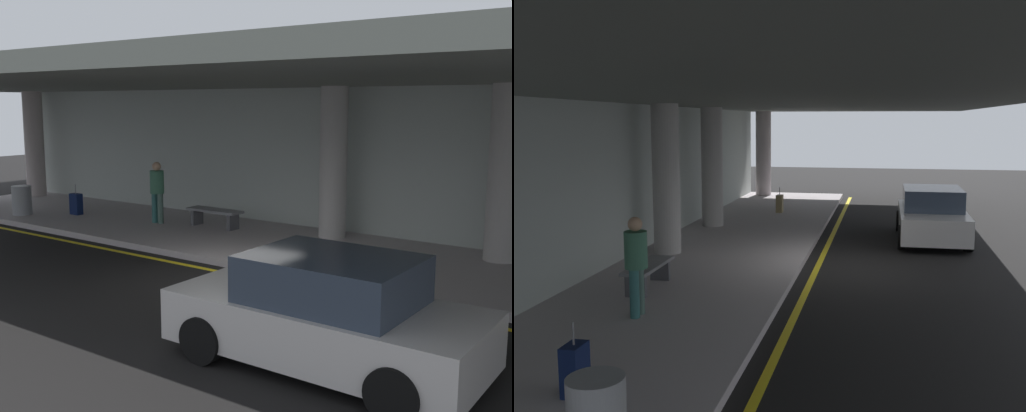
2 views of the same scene
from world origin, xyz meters
TOP-DOWN VIEW (x-y plane):
  - ground_plane at (0.00, 0.00)m, footprint 60.00×60.00m
  - sidewalk at (0.00, 3.10)m, footprint 26.00×4.20m
  - lane_stripe_yellow at (0.00, 0.67)m, footprint 26.00×0.14m
  - support_column_far_left at (-12.00, 4.42)m, footprint 0.66×0.66m
  - support_column_left_mid at (0.00, 4.42)m, footprint 0.66×0.66m
  - support_column_center at (4.00, 4.42)m, footprint 0.66×0.66m
  - ceiling_overhang at (0.00, 2.60)m, footprint 28.00×13.20m
  - terminal_back_wall at (0.00, 5.35)m, footprint 26.00×0.30m
  - car_silver at (3.62, -2.16)m, footprint 4.10×1.92m
  - traveler_with_luggage at (-4.76, 3.19)m, footprint 0.38×0.38m
  - suitcase_upright_secondary at (-7.68, 2.74)m, footprint 0.36×0.22m
  - bench_metal at (-3.12, 3.66)m, footprint 1.60×0.50m
  - trash_bin_steel at (-8.97, 1.81)m, footprint 0.56×0.56m

SIDE VIEW (x-z plane):
  - ground_plane at x=0.00m, z-range 0.00..0.00m
  - lane_stripe_yellow at x=0.00m, z-range 0.00..0.01m
  - sidewalk at x=0.00m, z-range 0.00..0.15m
  - suitcase_upright_secondary at x=-7.68m, z-range 0.01..0.91m
  - bench_metal at x=-3.12m, z-range 0.26..0.74m
  - trash_bin_steel at x=-8.97m, z-range 0.15..1.00m
  - car_silver at x=3.62m, z-range -0.04..1.46m
  - traveler_with_luggage at x=-4.76m, z-range 0.27..1.95m
  - terminal_back_wall at x=0.00m, z-range 0.00..3.80m
  - support_column_far_left at x=-12.00m, z-range 0.15..3.80m
  - support_column_left_mid at x=0.00m, z-range 0.15..3.80m
  - support_column_center at x=4.00m, z-range 0.15..3.80m
  - ceiling_overhang at x=0.00m, z-range 3.80..4.10m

